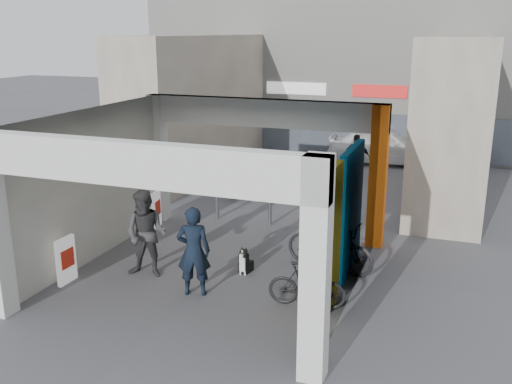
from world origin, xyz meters
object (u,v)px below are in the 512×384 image
at_px(man_with_dog, 194,251).
at_px(bicycle_rear, 307,285).
at_px(cafe_set, 256,186).
at_px(border_collie, 245,262).
at_px(man_back_turned, 146,234).
at_px(produce_stand, 250,178).
at_px(white_van, 383,146).
at_px(bicycle_front, 330,246).
at_px(man_crates, 356,157).
at_px(man_elderly, 338,208).

distance_m(man_with_dog, bicycle_rear, 2.34).
relative_size(cafe_set, border_collie, 2.55).
bearing_deg(man_with_dog, man_back_turned, -37.56).
relative_size(produce_stand, man_with_dog, 0.70).
bearing_deg(man_back_turned, man_with_dog, -26.24).
distance_m(produce_stand, man_with_dog, 8.17).
bearing_deg(man_with_dog, cafe_set, -98.16).
height_order(bicycle_rear, white_van, white_van).
relative_size(cafe_set, bicycle_rear, 1.06).
relative_size(man_with_dog, bicycle_front, 0.88).
relative_size(border_collie, man_with_dog, 0.34).
bearing_deg(man_crates, border_collie, 78.67).
xyz_separation_m(man_with_dog, man_back_turned, (-1.35, 0.47, 0.03)).
relative_size(cafe_set, white_van, 0.37).
height_order(border_collie, man_crates, man_crates).
height_order(border_collie, bicycle_rear, bicycle_rear).
bearing_deg(man_back_turned, white_van, 68.92).
bearing_deg(produce_stand, man_with_dog, -68.35).
xyz_separation_m(cafe_set, bicycle_front, (3.55, -4.88, 0.21)).
xyz_separation_m(cafe_set, bicycle_rear, (3.56, -6.81, 0.11)).
height_order(produce_stand, bicycle_front, bicycle_front).
xyz_separation_m(border_collie, bicycle_front, (1.70, 0.85, 0.31)).
relative_size(cafe_set, man_elderly, 0.89).
height_order(produce_stand, man_with_dog, man_with_dog).
relative_size(produce_stand, man_back_turned, 0.67).
distance_m(produce_stand, man_back_turned, 7.51).
bearing_deg(man_crates, produce_stand, 30.00).
height_order(cafe_set, man_back_turned, man_back_turned).
height_order(cafe_set, man_crates, man_crates).
bearing_deg(produce_stand, bicycle_front, -45.95).
relative_size(produce_stand, man_elderly, 0.72).
height_order(cafe_set, produce_stand, cafe_set).
bearing_deg(bicycle_rear, man_elderly, -2.08).
bearing_deg(border_collie, man_with_dog, -101.98).
relative_size(border_collie, bicycle_front, 0.30).
xyz_separation_m(man_back_turned, man_elderly, (3.41, 3.42, -0.06)).
distance_m(bicycle_front, white_van, 11.11).
bearing_deg(man_back_turned, border_collie, 16.57).
bearing_deg(cafe_set, bicycle_front, -53.99).
xyz_separation_m(man_with_dog, bicycle_rear, (2.28, 0.24, -0.47)).
distance_m(man_elderly, bicycle_rear, 3.68).
distance_m(cafe_set, man_elderly, 4.63).
height_order(man_back_turned, bicycle_rear, man_back_turned).
bearing_deg(bicycle_front, man_elderly, 21.13).
xyz_separation_m(produce_stand, man_crates, (3.14, 2.33, 0.49)).
height_order(border_collie, man_elderly, man_elderly).
bearing_deg(man_with_dog, man_elderly, -136.30).
distance_m(produce_stand, bicycle_front, 7.07).
height_order(produce_stand, man_elderly, man_elderly).
height_order(bicycle_front, white_van, white_van).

